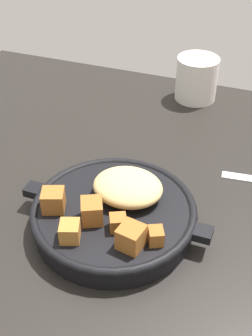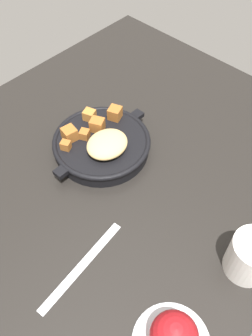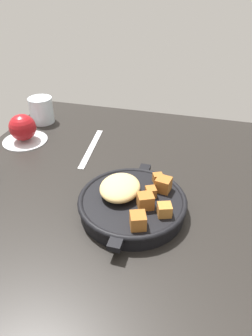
{
  "view_description": "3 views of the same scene",
  "coord_description": "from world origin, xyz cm",
  "px_view_note": "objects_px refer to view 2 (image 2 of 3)",
  "views": [
    {
      "loc": [
        14.82,
        -45.35,
        44.04
      ],
      "look_at": [
        -1.66,
        -0.97,
        7.42
      ],
      "focal_mm": 47.42,
      "sensor_mm": 36.0,
      "label": 1
    },
    {
      "loc": [
        35.21,
        37.79,
        64.37
      ],
      "look_at": [
        0.03,
        4.64,
        3.35
      ],
      "focal_mm": 38.96,
      "sensor_mm": 36.0,
      "label": 2
    },
    {
      "loc": [
        -48.41,
        -16.22,
        43.17
      ],
      "look_at": [
        2.29,
        -2.4,
        7.86
      ],
      "focal_mm": 32.29,
      "sensor_mm": 36.0,
      "label": 3
    }
  ],
  "objects_px": {
    "butter_knife": "(82,266)",
    "ceramic_mug_white": "(252,255)",
    "cast_iron_skillet": "(102,143)",
    "red_apple": "(174,336)"
  },
  "relations": [
    {
      "from": "red_apple",
      "to": "ceramic_mug_white",
      "type": "height_order",
      "value": "ceramic_mug_white"
    },
    {
      "from": "red_apple",
      "to": "butter_knife",
      "type": "distance_m",
      "value": 0.21
    },
    {
      "from": "ceramic_mug_white",
      "to": "cast_iron_skillet",
      "type": "bearing_deg",
      "value": -92.06
    },
    {
      "from": "red_apple",
      "to": "butter_knife",
      "type": "relative_size",
      "value": 0.36
    },
    {
      "from": "cast_iron_skillet",
      "to": "ceramic_mug_white",
      "type": "distance_m",
      "value": 0.4
    },
    {
      "from": "cast_iron_skillet",
      "to": "red_apple",
      "type": "relative_size",
      "value": 3.48
    },
    {
      "from": "red_apple",
      "to": "butter_knife",
      "type": "height_order",
      "value": "red_apple"
    },
    {
      "from": "butter_knife",
      "to": "ceramic_mug_white",
      "type": "height_order",
      "value": "ceramic_mug_white"
    },
    {
      "from": "butter_knife",
      "to": "ceramic_mug_white",
      "type": "bearing_deg",
      "value": 127.76
    },
    {
      "from": "ceramic_mug_white",
      "to": "butter_knife",
      "type": "bearing_deg",
      "value": -46.14
    }
  ]
}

